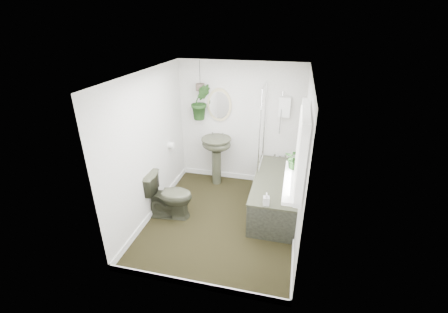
# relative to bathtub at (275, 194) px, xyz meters

# --- Properties ---
(floor) EXTENTS (2.30, 2.80, 0.02)m
(floor) POSITION_rel_bathtub_xyz_m (-0.80, -0.50, -0.30)
(floor) COLOR black
(floor) RESTS_ON ground
(ceiling) EXTENTS (2.30, 2.80, 0.02)m
(ceiling) POSITION_rel_bathtub_xyz_m (-0.80, -0.50, 2.02)
(ceiling) COLOR white
(ceiling) RESTS_ON ground
(wall_back) EXTENTS (2.30, 0.02, 2.30)m
(wall_back) POSITION_rel_bathtub_xyz_m (-0.80, 0.91, 0.86)
(wall_back) COLOR silver
(wall_back) RESTS_ON ground
(wall_front) EXTENTS (2.30, 0.02, 2.30)m
(wall_front) POSITION_rel_bathtub_xyz_m (-0.80, -1.91, 0.86)
(wall_front) COLOR silver
(wall_front) RESTS_ON ground
(wall_left) EXTENTS (0.02, 2.80, 2.30)m
(wall_left) POSITION_rel_bathtub_xyz_m (-1.96, -0.50, 0.86)
(wall_left) COLOR silver
(wall_left) RESTS_ON ground
(wall_right) EXTENTS (0.02, 2.80, 2.30)m
(wall_right) POSITION_rel_bathtub_xyz_m (0.36, -0.50, 0.86)
(wall_right) COLOR silver
(wall_right) RESTS_ON ground
(skirting) EXTENTS (2.30, 2.80, 0.10)m
(skirting) POSITION_rel_bathtub_xyz_m (-0.80, -0.50, -0.24)
(skirting) COLOR white
(skirting) RESTS_ON floor
(bathtub) EXTENTS (0.72, 1.72, 0.58)m
(bathtub) POSITION_rel_bathtub_xyz_m (0.00, 0.00, 0.00)
(bathtub) COLOR #393C2B
(bathtub) RESTS_ON floor
(bath_screen) EXTENTS (0.04, 0.72, 1.40)m
(bath_screen) POSITION_rel_bathtub_xyz_m (-0.33, 0.49, 0.99)
(bath_screen) COLOR silver
(bath_screen) RESTS_ON bathtub
(shower_box) EXTENTS (0.20, 0.10, 0.35)m
(shower_box) POSITION_rel_bathtub_xyz_m (0.00, 0.84, 1.26)
(shower_box) COLOR white
(shower_box) RESTS_ON wall_back
(oval_mirror) EXTENTS (0.46, 0.03, 0.62)m
(oval_mirror) POSITION_rel_bathtub_xyz_m (-1.18, 0.87, 1.21)
(oval_mirror) COLOR tan
(oval_mirror) RESTS_ON wall_back
(wall_sconce) EXTENTS (0.04, 0.04, 0.22)m
(wall_sconce) POSITION_rel_bathtub_xyz_m (-1.58, 0.86, 1.11)
(wall_sconce) COLOR black
(wall_sconce) RESTS_ON wall_back
(toilet_roll_holder) EXTENTS (0.11, 0.11, 0.11)m
(toilet_roll_holder) POSITION_rel_bathtub_xyz_m (-1.90, 0.20, 0.61)
(toilet_roll_holder) COLOR white
(toilet_roll_holder) RESTS_ON wall_left
(window_recess) EXTENTS (0.08, 1.00, 0.90)m
(window_recess) POSITION_rel_bathtub_xyz_m (0.29, -1.20, 1.36)
(window_recess) COLOR white
(window_recess) RESTS_ON wall_right
(window_sill) EXTENTS (0.18, 1.00, 0.04)m
(window_sill) POSITION_rel_bathtub_xyz_m (0.22, -1.20, 0.94)
(window_sill) COLOR white
(window_sill) RESTS_ON wall_right
(window_blinds) EXTENTS (0.01, 0.86, 0.76)m
(window_blinds) POSITION_rel_bathtub_xyz_m (0.24, -1.20, 1.36)
(window_blinds) COLOR white
(window_blinds) RESTS_ON wall_right
(toilet) EXTENTS (0.79, 0.50, 0.76)m
(toilet) POSITION_rel_bathtub_xyz_m (-1.65, -0.59, 0.09)
(toilet) COLOR #393C2B
(toilet) RESTS_ON floor
(pedestal_sink) EXTENTS (0.64, 0.58, 0.94)m
(pedestal_sink) POSITION_rel_bathtub_xyz_m (-1.18, 0.62, 0.18)
(pedestal_sink) COLOR #393C2B
(pedestal_sink) RESTS_ON floor
(sill_plant) EXTENTS (0.29, 0.27, 0.27)m
(sill_plant) POSITION_rel_bathtub_xyz_m (0.24, -0.90, 1.09)
(sill_plant) COLOR black
(sill_plant) RESTS_ON window_sill
(hanging_plant) EXTENTS (0.45, 0.42, 0.65)m
(hanging_plant) POSITION_rel_bathtub_xyz_m (-1.50, 0.75, 1.28)
(hanging_plant) COLOR black
(hanging_plant) RESTS_ON ceiling
(soap_bottle) EXTENTS (0.10, 0.10, 0.19)m
(soap_bottle) POSITION_rel_bathtub_xyz_m (-0.09, -0.79, 0.39)
(soap_bottle) COLOR black
(soap_bottle) RESTS_ON bathtub
(hanging_pot) EXTENTS (0.16, 0.16, 0.12)m
(hanging_pot) POSITION_rel_bathtub_xyz_m (-1.50, 0.75, 1.55)
(hanging_pot) COLOR #4D4037
(hanging_pot) RESTS_ON ceiling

